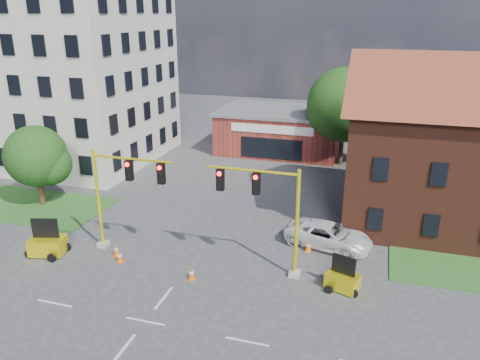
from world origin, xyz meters
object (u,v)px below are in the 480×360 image
Objects in this scene: trailer_east at (343,280)px; signal_mast_east at (267,207)px; trailer_west at (47,244)px; signal_mast_west at (122,190)px; pickup_white at (329,236)px.

signal_mast_east is at bearing -168.92° from trailer_east.
trailer_east is at bearing -7.85° from signal_mast_east.
trailer_west is at bearing -156.83° from trailer_east.
signal_mast_west is 3.26× the size of trailer_east.
signal_mast_east is at bearing -7.36° from trailer_west.
signal_mast_west reaches higher than trailer_east.
signal_mast_east is 13.44m from trailer_west.
trailer_west reaches higher than trailer_east.
signal_mast_west is at bearing -163.66° from trailer_east.
trailer_east is (4.26, -0.59, -3.34)m from signal_mast_east.
signal_mast_east is at bearing 0.00° from signal_mast_west.
trailer_west is at bearing 123.48° from pickup_white.
trailer_west is at bearing -156.13° from signal_mast_west.
trailer_east is 4.77m from pickup_white.
signal_mast_east is 1.16× the size of pickup_white.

